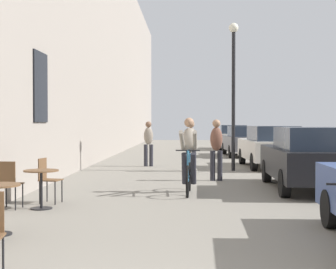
{
  "coord_description": "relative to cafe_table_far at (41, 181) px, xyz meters",
  "views": [
    {
      "loc": [
        0.35,
        -2.75,
        1.59
      ],
      "look_at": [
        -0.37,
        16.95,
        1.14
      ],
      "focal_mm": 53.64,
      "sensor_mm": 36.0,
      "label": 1
    }
  ],
  "objects": [
    {
      "name": "building_facade_left",
      "position": [
        -1.12,
        7.61,
        4.69
      ],
      "size": [
        0.54,
        68.0,
        10.43
      ],
      "color": "gray",
      "rests_on": "ground_plane"
    },
    {
      "name": "cafe_table_far",
      "position": [
        0.0,
        0.0,
        0.0
      ],
      "size": [
        0.64,
        0.64,
        0.72
      ],
      "color": "black",
      "rests_on": "ground_plane"
    },
    {
      "name": "cafe_chair_far_toward_street",
      "position": [
        -0.07,
        0.67,
        -0.0
      ],
      "size": [
        0.44,
        0.44,
        0.89
      ],
      "color": "black",
      "rests_on": "ground_plane"
    },
    {
      "name": "cafe_chair_far_toward_wall",
      "position": [
        -0.58,
        -0.08,
        -0.0
      ],
      "size": [
        0.41,
        0.41,
        0.89
      ],
      "color": "black",
      "rests_on": "ground_plane"
    },
    {
      "name": "cyclist_on_bicycle",
      "position": [
        2.74,
        2.21,
        0.29
      ],
      "size": [
        0.52,
        1.76,
        1.74
      ],
      "color": "black",
      "rests_on": "ground_plane"
    },
    {
      "name": "pedestrian_near",
      "position": [
        3.5,
        4.66,
        0.43
      ],
      "size": [
        0.35,
        0.26,
        1.69
      ],
      "color": "#26262D",
      "rests_on": "ground_plane"
    },
    {
      "name": "pedestrian_mid",
      "position": [
        2.83,
        7.25,
        0.41
      ],
      "size": [
        0.37,
        0.28,
        1.66
      ],
      "color": "#26262D",
      "rests_on": "ground_plane"
    },
    {
      "name": "pedestrian_far",
      "position": [
        1.29,
        9.16,
        0.4
      ],
      "size": [
        0.37,
        0.28,
        1.64
      ],
      "color": "#26262D",
      "rests_on": "ground_plane"
    },
    {
      "name": "street_lamp",
      "position": [
        4.24,
        7.58,
        2.59
      ],
      "size": [
        0.32,
        0.32,
        4.9
      ],
      "color": "black",
      "rests_on": "ground_plane"
    },
    {
      "name": "parked_car_second",
      "position": [
        5.59,
        2.84,
        0.25
      ],
      "size": [
        1.85,
        4.23,
        1.49
      ],
      "color": "black",
      "rests_on": "ground_plane"
    },
    {
      "name": "parked_car_third",
      "position": [
        5.67,
        8.81,
        0.25
      ],
      "size": [
        1.87,
        4.22,
        1.48
      ],
      "color": "beige",
      "rests_on": "ground_plane"
    },
    {
      "name": "parked_car_fourth",
      "position": [
        5.43,
        14.95,
        0.23
      ],
      "size": [
        1.84,
        4.14,
        1.45
      ],
      "color": "#595960",
      "rests_on": "ground_plane"
    },
    {
      "name": "parked_car_fifth",
      "position": [
        5.47,
        21.17,
        0.24
      ],
      "size": [
        1.87,
        4.18,
        1.46
      ],
      "color": "beige",
      "rests_on": "ground_plane"
    }
  ]
}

